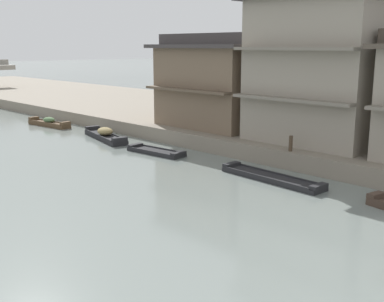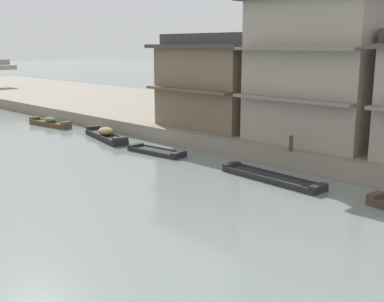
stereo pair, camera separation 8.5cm
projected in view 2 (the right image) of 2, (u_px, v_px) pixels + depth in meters
riverbank_right at (187, 113)px, 42.52m from camera, size 18.00×110.00×0.94m
boat_moored_third at (106, 135)px, 32.74m from camera, size 2.35×5.59×0.83m
boat_moored_far at (156, 152)px, 28.42m from camera, size 1.49×4.02×0.34m
boat_midriver_drifting at (271, 178)px, 22.73m from camera, size 1.42×5.67×0.37m
boat_midriver_upstream at (50, 123)px, 38.17m from camera, size 1.41×4.63×0.73m
house_waterfront_second at (323, 65)px, 26.62m from camera, size 6.86×8.02×8.74m
house_waterfront_tall at (215, 82)px, 31.97m from camera, size 5.74×8.04×6.14m
mooring_post_dock_mid at (291, 144)px, 24.61m from camera, size 0.20×0.20×0.82m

